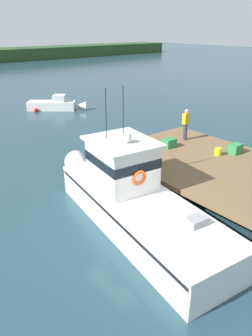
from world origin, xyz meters
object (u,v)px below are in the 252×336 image
crate_single_far (236,149)px  deckhand_further_back (186,124)px  bait_bucket (218,152)px  moored_boat_off_the_point (56,105)px  crate_stack_mid_dock (170,143)px  main_fishing_boat (131,197)px  mooring_buoy_spare_mooring (36,110)px

crate_single_far → deckhand_further_back: size_ratio=0.37×
crate_single_far → bait_bucket: 0.93m
moored_boat_off_the_point → deckhand_further_back: bearing=-90.3°
crate_stack_mid_dock → moored_boat_off_the_point: crate_stack_mid_dock is taller
crate_single_far → moored_boat_off_the_point: (-0.31, 17.44, -0.98)m
main_fishing_boat → deckhand_further_back: main_fishing_boat is taller
mooring_buoy_spare_mooring → bait_bucket: bearing=-86.3°
crate_single_far → bait_bucket: crate_single_far is taller
main_fishing_boat → mooring_buoy_spare_mooring: bearing=76.3°
main_fishing_boat → crate_single_far: 6.32m
crate_single_far → deckhand_further_back: bearing=97.6°
main_fishing_boat → crate_stack_mid_dock: size_ratio=16.59×
main_fishing_boat → moored_boat_off_the_point: bearing=70.9°
crate_single_far → moored_boat_off_the_point: bearing=91.0°
deckhand_further_back → mooring_buoy_spare_mooring: bearing=96.2°
bait_bucket → deckhand_further_back: deckhand_further_back is taller
moored_boat_off_the_point → mooring_buoy_spare_mooring: 1.76m
crate_stack_mid_dock → moored_boat_off_the_point: 15.02m
main_fishing_boat → mooring_buoy_spare_mooring: size_ratio=29.78×
main_fishing_boat → bait_bucket: size_ratio=29.28×
mooring_buoy_spare_mooring → crate_stack_mid_dock: bearing=-89.4°
main_fishing_boat → bait_bucket: main_fishing_boat is taller
deckhand_further_back → main_fishing_boat: bearing=-155.8°
crate_stack_mid_dock → crate_single_far: bearing=-54.1°
main_fishing_boat → deckhand_further_back: 6.59m
crate_single_far → deckhand_further_back: 2.90m
crate_stack_mid_dock → moored_boat_off_the_point: bearing=84.2°
mooring_buoy_spare_mooring → crate_single_far: bearing=-83.6°
deckhand_further_back → moored_boat_off_the_point: size_ratio=0.36×
bait_bucket → deckhand_further_back: bearing=79.0°
main_fishing_boat → mooring_buoy_spare_mooring: 18.26m
crate_single_far → crate_stack_mid_dock: bearing=125.9°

